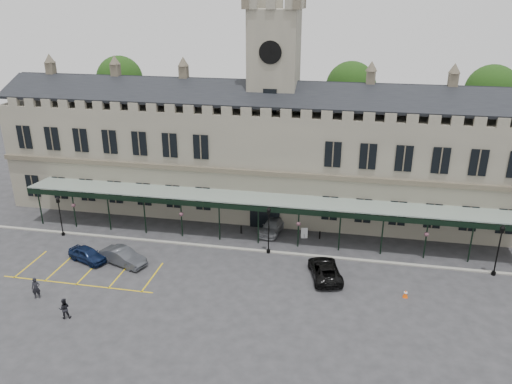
% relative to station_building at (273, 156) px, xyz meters
% --- Properties ---
extents(ground, '(140.00, 140.00, 0.00)m').
position_rel_station_building_xyz_m(ground, '(0.00, -15.91, -6.47)').
color(ground, '#2B2B2E').
extents(station_building, '(60.00, 10.36, 17.30)m').
position_rel_station_building_xyz_m(station_building, '(0.00, 0.00, 0.00)').
color(station_building, slate).
rests_on(station_building, ground).
extents(clock_tower, '(5.60, 5.60, 24.80)m').
position_rel_station_building_xyz_m(clock_tower, '(0.00, 0.09, 6.64)').
color(clock_tower, slate).
rests_on(clock_tower, ground).
extents(canopy, '(50.00, 4.10, 4.30)m').
position_rel_station_building_xyz_m(canopy, '(0.00, -8.45, -4.06)').
color(canopy, '#8C9E93').
rests_on(canopy, ground).
extents(kerb, '(60.00, 0.40, 0.12)m').
position_rel_station_building_xyz_m(kerb, '(0.00, -10.41, -6.41)').
color(kerb, gray).
rests_on(kerb, ground).
extents(parking_markings, '(16.00, 6.00, 0.01)m').
position_rel_station_building_xyz_m(parking_markings, '(-14.00, -17.41, -6.47)').
color(parking_markings, gold).
rests_on(parking_markings, ground).
extents(tree_behind_left, '(6.00, 6.00, 16.00)m').
position_rel_station_building_xyz_m(tree_behind_left, '(-22.00, 9.09, 6.35)').
color(tree_behind_left, '#332314').
rests_on(tree_behind_left, ground).
extents(tree_behind_mid, '(6.00, 6.00, 16.00)m').
position_rel_station_building_xyz_m(tree_behind_mid, '(8.00, 9.09, 6.35)').
color(tree_behind_mid, '#332314').
rests_on(tree_behind_mid, ground).
extents(tree_behind_right, '(6.00, 6.00, 16.00)m').
position_rel_station_building_xyz_m(tree_behind_right, '(24.00, 9.09, 6.35)').
color(tree_behind_right, '#332314').
rests_on(tree_behind_right, ground).
extents(lamp_post_left, '(0.41, 0.41, 4.34)m').
position_rel_station_building_xyz_m(lamp_post_left, '(-20.27, -10.87, -3.89)').
color(lamp_post_left, black).
rests_on(lamp_post_left, ground).
extents(lamp_post_mid, '(0.46, 0.46, 4.90)m').
position_rel_station_building_xyz_m(lamp_post_mid, '(1.35, -10.53, -3.57)').
color(lamp_post_mid, black).
rests_on(lamp_post_mid, ground).
extents(lamp_post_right, '(0.47, 0.47, 4.99)m').
position_rel_station_building_xyz_m(lamp_post_right, '(21.79, -10.75, -3.51)').
color(lamp_post_right, black).
rests_on(lamp_post_right, ground).
extents(traffic_cone, '(0.43, 0.43, 0.68)m').
position_rel_station_building_xyz_m(traffic_cone, '(13.75, -15.91, -6.13)').
color(traffic_cone, '#F85207').
rests_on(traffic_cone, ground).
extents(sign_board, '(0.67, 0.20, 1.17)m').
position_rel_station_building_xyz_m(sign_board, '(4.43, -6.75, -5.90)').
color(sign_board, black).
rests_on(sign_board, ground).
extents(bollard_left, '(0.15, 0.15, 0.86)m').
position_rel_station_building_xyz_m(bollard_left, '(-2.17, -6.89, -6.04)').
color(bollard_left, black).
rests_on(bollard_left, ground).
extents(bollard_right, '(0.15, 0.15, 0.84)m').
position_rel_station_building_xyz_m(bollard_right, '(6.01, -6.56, -6.05)').
color(bollard_right, black).
rests_on(bollard_right, ground).
extents(car_left_a, '(4.38, 3.03, 1.39)m').
position_rel_station_building_xyz_m(car_left_a, '(-15.00, -15.37, -5.78)').
color(car_left_a, '#0C1837').
rests_on(car_left_a, ground).
extents(car_left_b, '(4.91, 3.08, 1.53)m').
position_rel_station_building_xyz_m(car_left_b, '(-11.50, -15.23, -5.70)').
color(car_left_b, '#3C3F45').
rests_on(car_left_b, ground).
extents(car_taxi, '(2.61, 4.88, 1.34)m').
position_rel_station_building_xyz_m(car_taxi, '(1.00, -5.91, -5.80)').
color(car_taxi, '#9B9DA2').
rests_on(car_taxi, ground).
extents(car_van, '(3.67, 5.66, 1.45)m').
position_rel_station_building_xyz_m(car_van, '(7.00, -13.98, -5.74)').
color(car_van, black).
rests_on(car_van, ground).
extents(person_a, '(0.80, 0.68, 1.86)m').
position_rel_station_building_xyz_m(person_a, '(-16.07, -21.81, -5.54)').
color(person_a, black).
rests_on(person_a, ground).
extents(person_b, '(1.04, 0.95, 1.73)m').
position_rel_station_building_xyz_m(person_b, '(-12.30, -23.88, -5.61)').
color(person_b, black).
rests_on(person_b, ground).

